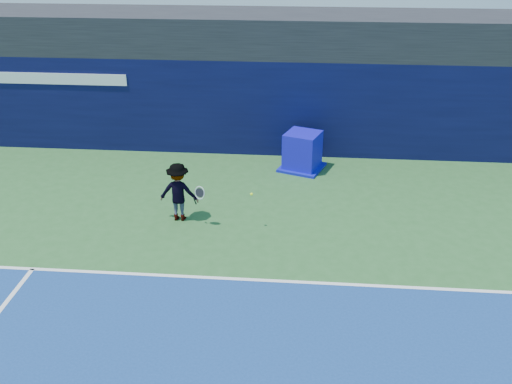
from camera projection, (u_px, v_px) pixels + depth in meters
The scene contains 6 objects.
baseline at pixel (262, 280), 11.98m from camera, with size 24.00×0.10×0.01m, color white.
stadium_band at pixel (283, 33), 18.04m from camera, with size 36.00×3.00×1.20m, color black.
back_wall_assembly at pixel (280, 106), 18.06m from camera, with size 36.00×1.03×3.00m.
equipment_cart at pixel (302, 152), 17.11m from camera, with size 1.53×1.53×1.14m.
tennis_player at pixel (179, 192), 14.11m from camera, with size 1.23×0.68×1.51m.
tennis_ball at pixel (252, 194), 13.64m from camera, with size 0.07×0.07×0.07m.
Camera 1 is at (0.73, -6.95, 6.88)m, focal length 40.00 mm.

